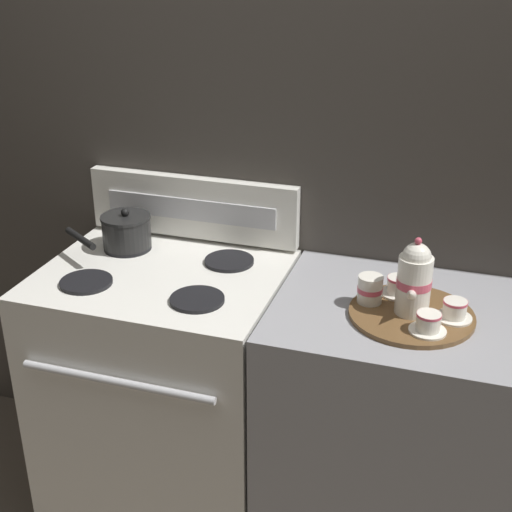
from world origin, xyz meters
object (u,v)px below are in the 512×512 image
Objects in this scene: teacup_left at (428,323)px; creamer_jug at (370,289)px; stove at (167,390)px; teacup_front at (455,310)px; teapot at (414,279)px; saucepan at (125,231)px; serving_tray at (411,315)px; teacup_right at (398,286)px.

creamer_jug reaches higher than teacup_left.
creamer_jug is (0.66, -0.01, 0.50)m from stove.
teacup_front reaches higher than stove.
creamer_jug is at bearing -1.09° from stove.
creamer_jug is (-0.24, 0.03, 0.01)m from teacup_front.
teapot is 2.80× the size of creamer_jug.
serving_tray is at bearing -10.12° from saucepan.
teacup_right is at bearing 45.36° from creamer_jug.
stove is 11.22× the size of creamer_jug.
saucepan is 2.80× the size of teacup_right.
saucepan is 3.47× the size of creamer_jug.
teapot is 0.14m from creamer_jug.
serving_tray is 3.49× the size of teacup_left.
stove is 0.56m from saucepan.
teacup_right reaches higher than stove.
serving_tray is at bearing -179.10° from teacup_front.
teacup_front is 1.24× the size of creamer_jug.
teapot is at bearing 166.80° from serving_tray.
saucepan reaches higher than teacup_right.
teacup_left is (1.03, -0.27, -0.03)m from saucepan.
teapot is 0.14m from teacup_right.
teacup_right is (-0.10, 0.19, 0.00)m from teacup_left.
saucepan is 0.92m from teacup_right.
teacup_right is (-0.05, 0.10, -0.08)m from teapot.
teacup_front is (0.11, 0.00, 0.03)m from serving_tray.
teacup_left is 0.11m from teacup_front.
teacup_left is 0.21m from creamer_jug.
teapot is 0.14m from teacup_front.
saucepan reaches higher than creamer_jug.
stove is at bearing 177.13° from serving_tray.
teapot reaches higher than serving_tray.
serving_tray is at bearing -2.87° from stove.
creamer_jug is at bearing -134.64° from teacup_right.
creamer_jug reaches higher than serving_tray.
creamer_jug is (-0.07, -0.07, 0.01)m from teacup_right.
stove is 0.97m from teapot.
stove is 1.03m from teacup_front.
saucepan is 0.86m from creamer_jug.
stove is 0.91m from serving_tray.
serving_tray is 0.11m from teapot.
saucepan is at bearing 169.88° from serving_tray.
teacup_front reaches higher than serving_tray.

